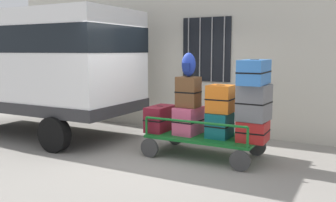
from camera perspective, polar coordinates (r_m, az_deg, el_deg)
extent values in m
plane|color=gray|center=(6.95, -0.82, -8.66)|extent=(40.00, 40.00, 0.00)
cube|color=beige|center=(8.93, 7.02, 11.15)|extent=(12.00, 0.30, 5.00)
cube|color=black|center=(8.79, 5.99, 7.96)|extent=(1.20, 0.04, 1.50)
cylinder|color=gray|center=(8.93, 3.19, 7.99)|extent=(0.03, 0.03, 1.50)
cylinder|color=gray|center=(8.81, 4.98, 7.97)|extent=(0.03, 0.03, 1.50)
cylinder|color=gray|center=(8.70, 6.81, 7.95)|extent=(0.03, 0.03, 1.50)
cylinder|color=gray|center=(8.59, 8.69, 7.92)|extent=(0.03, 0.03, 1.50)
cube|color=white|center=(9.23, -20.06, 5.91)|extent=(5.00, 2.06, 2.18)
cube|color=black|center=(9.23, -20.20, 8.80)|extent=(5.02, 2.08, 0.55)
cube|color=#2D2D30|center=(9.30, -19.78, -0.07)|extent=(5.04, 2.10, 0.24)
cylinder|color=black|center=(7.53, -17.25, -4.98)|extent=(0.70, 0.22, 0.70)
cube|color=#146023|center=(6.92, 5.56, -5.53)|extent=(2.01, 1.01, 0.05)
cylinder|color=#383838|center=(6.21, 11.12, -9.13)|extent=(0.35, 0.06, 0.35)
cylinder|color=#383838|center=(7.19, 13.61, -6.86)|extent=(0.35, 0.06, 0.35)
cylinder|color=#383838|center=(6.89, -2.89, -7.29)|extent=(0.35, 0.06, 0.35)
cylinder|color=#383838|center=(7.79, 1.13, -5.51)|extent=(0.35, 0.06, 0.35)
cylinder|color=#146023|center=(6.14, 12.28, -5.57)|extent=(0.04, 0.04, 0.33)
cylinder|color=#146023|center=(7.03, 14.38, -3.95)|extent=(0.04, 0.04, 0.33)
cylinder|color=#146023|center=(6.90, -3.37, -3.92)|extent=(0.04, 0.04, 0.33)
cylinder|color=#146023|center=(7.70, 0.27, -2.68)|extent=(0.04, 0.04, 0.33)
cylinder|color=#146023|center=(6.43, 4.00, -3.28)|extent=(1.93, 0.04, 0.04)
cylinder|color=#146023|center=(7.28, 7.02, -2.02)|extent=(1.93, 0.04, 0.04)
cube|color=maroon|center=(7.26, -1.22, -2.72)|extent=(0.37, 0.70, 0.49)
cube|color=black|center=(7.26, -1.22, -2.72)|extent=(0.38, 0.71, 0.02)
cube|color=black|center=(7.22, -1.23, -0.85)|extent=(0.13, 0.03, 0.02)
cube|color=#CC4C72|center=(6.97, 3.21, -3.04)|extent=(0.44, 0.60, 0.51)
cube|color=black|center=(6.97, 3.21, -3.04)|extent=(0.45, 0.61, 0.02)
cube|color=black|center=(6.93, 3.22, -1.00)|extent=(0.14, 0.04, 0.02)
cube|color=brown|center=(6.88, 3.17, 1.42)|extent=(0.41, 0.34, 0.57)
cube|color=black|center=(6.88, 3.17, 1.42)|extent=(0.42, 0.35, 0.02)
cube|color=black|center=(6.85, 3.19, 3.74)|extent=(0.14, 0.03, 0.02)
cube|color=#0F5960|center=(6.76, 8.02, -3.72)|extent=(0.41, 0.49, 0.45)
cube|color=black|center=(6.76, 8.02, -3.72)|extent=(0.42, 0.50, 0.02)
cube|color=black|center=(6.72, 8.05, -1.88)|extent=(0.14, 0.03, 0.02)
cube|color=orange|center=(6.71, 8.17, 0.34)|extent=(0.44, 0.43, 0.50)
cube|color=black|center=(6.71, 8.17, 0.34)|extent=(0.45, 0.44, 0.02)
cube|color=black|center=(6.68, 8.21, 2.42)|extent=(0.15, 0.03, 0.02)
cube|color=#B21E1E|center=(6.59, 13.08, -4.55)|extent=(0.49, 0.52, 0.36)
cube|color=black|center=(6.59, 13.08, -4.55)|extent=(0.50, 0.53, 0.02)
cube|color=black|center=(6.56, 13.12, -3.06)|extent=(0.16, 0.03, 0.02)
cube|color=slate|center=(6.52, 13.24, -0.22)|extent=(0.52, 0.58, 0.63)
cube|color=black|center=(6.52, 13.24, -0.22)|extent=(0.53, 0.59, 0.02)
cube|color=black|center=(6.48, 13.33, 2.48)|extent=(0.16, 0.04, 0.02)
cube|color=#3372C6|center=(6.42, 13.27, 4.40)|extent=(0.42, 0.83, 0.42)
cube|color=black|center=(6.42, 13.27, 4.40)|extent=(0.44, 0.84, 0.02)
cube|color=black|center=(6.41, 13.32, 6.21)|extent=(0.14, 0.03, 0.02)
ellipsoid|color=navy|center=(6.82, 3.23, 5.67)|extent=(0.27, 0.19, 0.44)
cube|color=navy|center=(6.73, 2.89, 5.27)|extent=(0.14, 0.06, 0.15)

